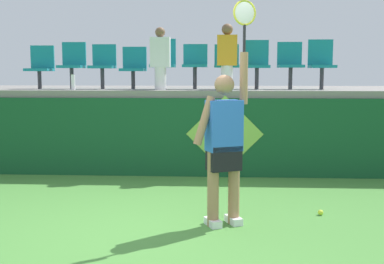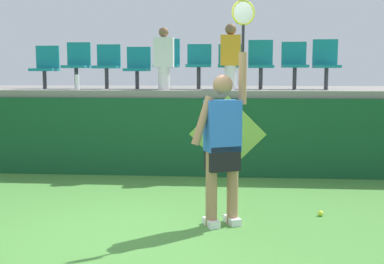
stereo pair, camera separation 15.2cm
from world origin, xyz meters
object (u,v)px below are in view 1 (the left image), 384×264
stadium_chair_4 (163,61)px  stadium_chair_6 (227,63)px  stadium_chair_5 (195,63)px  stadium_chair_1 (73,63)px  stadium_chair_3 (134,66)px  stadium_chair_8 (290,62)px  stadium_chair_0 (41,65)px  stadium_chair_7 (257,62)px  tennis_ball (321,212)px  spectator_0 (227,56)px  stadium_chair_2 (103,64)px  stadium_chair_9 (321,62)px  tennis_player (224,142)px  water_bottle (73,82)px  spectator_1 (160,58)px

stadium_chair_4 → stadium_chair_6: bearing=-0.5°
stadium_chair_5 → stadium_chair_1: bearing=179.8°
stadium_chair_1 → stadium_chair_5: (2.25, -0.01, -0.01)m
stadium_chair_4 → stadium_chair_5: size_ratio=1.12×
stadium_chair_3 → stadium_chair_8: 2.83m
stadium_chair_0 → stadium_chair_7: (3.96, 0.00, 0.06)m
tennis_ball → spectator_0: size_ratio=0.06×
stadium_chair_7 → spectator_0: (-0.54, -0.44, 0.10)m
stadium_chair_4 → stadium_chair_5: bearing=-1.1°
stadium_chair_4 → stadium_chair_7: size_ratio=1.03×
stadium_chair_2 → stadium_chair_9: 3.94m
stadium_chair_1 → spectator_0: spectator_0 is taller
tennis_player → stadium_chair_1: bearing=128.2°
stadium_chair_5 → water_bottle: bearing=-162.6°
tennis_player → tennis_ball: 1.56m
stadium_chair_9 → spectator_0: size_ratio=0.79×
water_bottle → stadium_chair_9: size_ratio=0.30×
water_bottle → stadium_chair_4: size_ratio=0.29×
stadium_chair_3 → stadium_chair_8: size_ratio=0.91×
tennis_player → stadium_chair_3: 3.95m
tennis_player → stadium_chair_5: size_ratio=3.11×
tennis_ball → stadium_chair_8: 3.58m
tennis_ball → stadium_chair_8: size_ratio=0.08×
stadium_chair_5 → tennis_ball: bearing=-61.1°
water_bottle → spectator_1: (1.47, 0.22, 0.42)m
stadium_chair_0 → stadium_chair_9: (5.11, 0.00, 0.06)m
stadium_chair_5 → stadium_chair_9: (2.25, 0.01, 0.02)m
stadium_chair_4 → stadium_chair_5: 0.58m
tennis_ball → stadium_chair_4: bearing=126.5°
tennis_player → spectator_0: spectator_0 is taller
spectator_1 → tennis_player: bearing=-70.5°
stadium_chair_5 → stadium_chair_6: 0.57m
stadium_chair_2 → stadium_chair_1: bearing=179.6°
stadium_chair_0 → stadium_chair_6: (3.42, -0.01, 0.04)m
water_bottle → stadium_chair_8: size_ratio=0.31×
stadium_chair_4 → water_bottle: bearing=-156.0°
tennis_ball → stadium_chair_6: size_ratio=0.08×
tennis_ball → stadium_chair_3: bearing=132.6°
stadium_chair_1 → stadium_chair_9: size_ratio=0.96×
stadium_chair_0 → spectator_1: 2.32m
stadium_chair_1 → stadium_chair_8: size_ratio=1.01×
stadium_chair_0 → stadium_chair_6: 3.42m
stadium_chair_6 → stadium_chair_8: bearing=0.2°
tennis_ball → stadium_chair_7: 3.64m
stadium_chair_3 → stadium_chair_6: stadium_chair_6 is taller
stadium_chair_6 → water_bottle: bearing=-166.2°
stadium_chair_8 → spectator_0: bearing=-158.9°
tennis_ball → stadium_chair_8: bearing=89.7°
stadium_chair_6 → spectator_1: (-1.15, -0.43, 0.08)m
stadium_chair_4 → stadium_chair_5: stadium_chair_4 is taller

